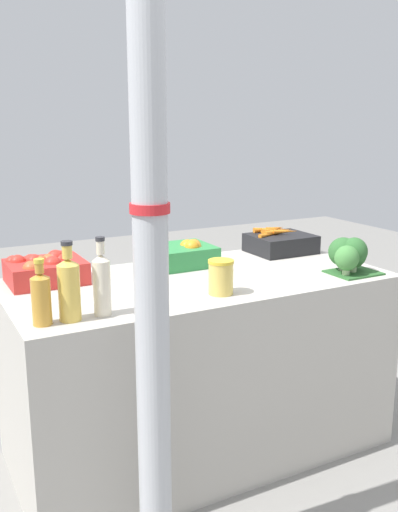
# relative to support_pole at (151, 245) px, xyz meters

# --- Properties ---
(ground_plane) EXTENTS (10.00, 10.00, 0.00)m
(ground_plane) POSITION_rel_support_pole_xyz_m (0.49, 0.62, -1.15)
(ground_plane) COLOR gray
(market_table) EXTENTS (1.68, 0.80, 0.83)m
(market_table) POSITION_rel_support_pole_xyz_m (0.49, 0.62, -0.73)
(market_table) COLOR #B7B2A8
(market_table) RESTS_ON ground_plane
(support_pole) EXTENTS (0.12, 0.12, 2.30)m
(support_pole) POSITION_rel_support_pole_xyz_m (0.00, 0.00, 0.00)
(support_pole) COLOR #B7BABF
(support_pole) RESTS_ON ground_plane
(apple_crate) EXTENTS (0.32, 0.26, 0.13)m
(apple_crate) POSITION_rel_support_pole_xyz_m (-0.13, 0.87, -0.26)
(apple_crate) COLOR red
(apple_crate) RESTS_ON market_table
(orange_crate) EXTENTS (0.32, 0.26, 0.13)m
(orange_crate) POSITION_rel_support_pole_xyz_m (0.52, 0.87, -0.26)
(orange_crate) COLOR #2D8442
(orange_crate) RESTS_ON market_table
(carrot_crate) EXTENTS (0.32, 0.26, 0.13)m
(carrot_crate) POSITION_rel_support_pole_xyz_m (1.11, 0.87, -0.26)
(carrot_crate) COLOR black
(carrot_crate) RESTS_ON market_table
(broccoli_pile) EXTENTS (0.23, 0.20, 0.17)m
(broccoli_pile) POSITION_rel_support_pole_xyz_m (1.14, 0.38, -0.23)
(broccoli_pile) COLOR #2D602D
(broccoli_pile) RESTS_ON market_table
(juice_bottle_amber) EXTENTS (0.07, 0.07, 0.23)m
(juice_bottle_amber) POSITION_rel_support_pole_xyz_m (-0.26, 0.34, -0.22)
(juice_bottle_amber) COLOR gold
(juice_bottle_amber) RESTS_ON market_table
(juice_bottle_golden) EXTENTS (0.08, 0.08, 0.28)m
(juice_bottle_golden) POSITION_rel_support_pole_xyz_m (-0.16, 0.34, -0.20)
(juice_bottle_golden) COLOR gold
(juice_bottle_golden) RESTS_ON market_table
(juice_bottle_cloudy) EXTENTS (0.06, 0.06, 0.29)m
(juice_bottle_cloudy) POSITION_rel_support_pole_xyz_m (-0.04, 0.34, -0.20)
(juice_bottle_cloudy) COLOR beige
(juice_bottle_cloudy) RESTS_ON market_table
(pickle_jar) EXTENTS (0.10, 0.10, 0.14)m
(pickle_jar) POSITION_rel_support_pole_xyz_m (0.46, 0.37, -0.25)
(pickle_jar) COLOR #DBBC56
(pickle_jar) RESTS_ON market_table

